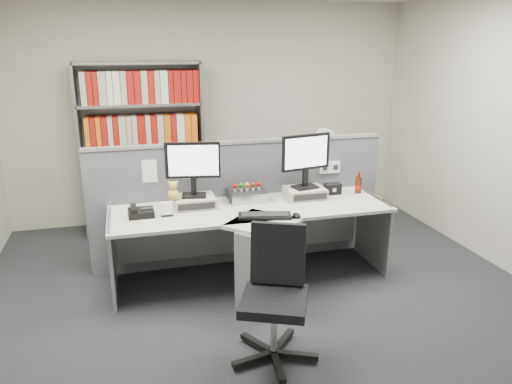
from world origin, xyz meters
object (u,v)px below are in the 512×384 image
object	(u,v)px
monitor_left	(193,165)
desktop_pc	(247,195)
monitor_right	(306,156)
keyboard	(265,216)
mouse	(297,215)
desk_fan	(324,144)
desk	(258,243)
filing_cabinet	(321,198)
desk_calendar	(167,210)
office_chair	(275,290)
speaker	(333,189)
desk_phone	(140,212)
shelving_unit	(143,151)
cola_bottle	(358,185)

from	to	relation	value
monitor_left	desktop_pc	world-z (taller)	monitor_left
monitor_right	keyboard	world-z (taller)	monitor_right
mouse	desk_fan	size ratio (longest dim) A/B	0.20
desk	monitor_left	bearing A→B (deg)	143.02
desktop_pc	desk_fan	xyz separation A→B (m)	(1.18, 0.93, 0.26)
mouse	desk_fan	world-z (taller)	desk_fan
filing_cabinet	desk_calendar	bearing A→B (deg)	-148.67
office_chair	mouse	bearing A→B (deg)	61.80
monitor_left	monitor_right	distance (m)	1.10
desk	desk_calendar	size ratio (longest dim) A/B	20.69
desktop_pc	speaker	bearing A→B (deg)	-3.02
desk_phone	shelving_unit	distance (m)	1.62
monitor_right	desk_phone	xyz separation A→B (m)	(-1.60, -0.14, -0.38)
desktop_pc	monitor_right	bearing A→B (deg)	-8.61
monitor_left	filing_cabinet	size ratio (longest dim) A/B	0.73
desktop_pc	desk	bearing A→B (deg)	-92.12
desk	desk_phone	size ratio (longest dim) A/B	11.42
monitor_right	desk_calendar	bearing A→B (deg)	-172.07
cola_bottle	mouse	bearing A→B (deg)	-147.93
monitor_right	desktop_pc	size ratio (longest dim) A/B	1.50
cola_bottle	office_chair	xyz separation A→B (m)	(-1.31, -1.39, -0.30)
mouse	desk_fan	bearing A→B (deg)	60.23
cola_bottle	office_chair	size ratio (longest dim) A/B	0.24
desk_calendar	office_chair	distance (m)	1.38
filing_cabinet	desk_fan	distance (m)	0.68
office_chair	desk_phone	bearing A→B (deg)	125.01
desk_calendar	desk_fan	xyz separation A→B (m)	(1.98, 1.21, 0.26)
filing_cabinet	cola_bottle	bearing A→B (deg)	-91.52
desk	mouse	xyz separation A→B (m)	(0.32, -0.15, 0.28)
speaker	filing_cabinet	xyz separation A→B (m)	(0.30, 0.98, -0.42)
desktop_pc	keyboard	bearing A→B (deg)	-86.99
shelving_unit	mouse	bearing A→B (deg)	-58.64
keyboard	speaker	distance (m)	0.99
desk	keyboard	size ratio (longest dim) A/B	5.27
desktop_pc	filing_cabinet	xyz separation A→B (m)	(1.18, 0.93, -0.42)
cola_bottle	filing_cabinet	xyz separation A→B (m)	(0.03, 1.01, -0.45)
desk_fan	keyboard	bearing A→B (deg)	-128.20
monitor_right	desk_fan	distance (m)	1.19
desktop_pc	desk_calendar	world-z (taller)	desk_calendar
monitor_left	mouse	bearing A→B (deg)	-32.70
speaker	cola_bottle	world-z (taller)	cola_bottle
monitor_left	cola_bottle	world-z (taller)	monitor_left
speaker	desk_calendar	bearing A→B (deg)	-172.19
desk_calendar	monitor_left	bearing A→B (deg)	34.92
speaker	desk_fan	distance (m)	1.05
mouse	cola_bottle	xyz separation A→B (m)	(0.86, 0.54, 0.06)
desk_phone	office_chair	bearing A→B (deg)	-54.99
desktop_pc	desk_calendar	bearing A→B (deg)	-160.85
keyboard	mouse	size ratio (longest dim) A/B	4.64
keyboard	desktop_pc	bearing A→B (deg)	93.01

